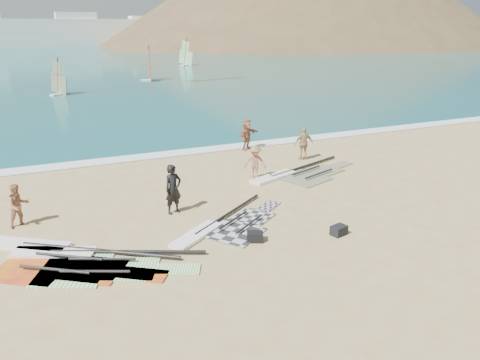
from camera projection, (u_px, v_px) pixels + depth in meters
name	position (u px, v px, depth m)	size (l,w,h in m)	color
ground	(281.00, 247.00, 15.09)	(300.00, 300.00, 0.00)	tan
sea	(48.00, 49.00, 129.08)	(300.00, 240.00, 0.06)	#0D4F60
surf_line	(172.00, 154.00, 25.71)	(300.00, 1.20, 0.04)	white
headland_main	(313.00, 44.00, 160.54)	(143.00, 143.00, 45.00)	brown
headland_minor	(375.00, 41.00, 182.84)	(70.00, 70.00, 28.00)	brown
rig_grey	(225.00, 227.00, 16.45)	(5.20, 4.01, 0.20)	#27272A
rig_green	(87.00, 261.00, 14.09)	(5.63, 3.92, 0.20)	#53CC31
rig_orange	(298.00, 174.00, 22.17)	(6.15, 3.57, 0.20)	orange
rig_red	(56.00, 257.00, 14.34)	(5.61, 5.09, 0.21)	red
gear_bag_near	(339.00, 230.00, 15.89)	(0.52, 0.38, 0.33)	black
gear_bag_far	(255.00, 237.00, 15.43)	(0.53, 0.37, 0.32)	black
person_wetsuit	(173.00, 189.00, 17.49)	(0.69, 0.46, 1.90)	black
beachgoer_left	(18.00, 206.00, 16.37)	(0.76, 0.60, 1.57)	#A76A4C
beachgoer_mid	(255.00, 163.00, 21.35)	(1.03, 0.59, 1.60)	#96604B
beachgoer_back	(304.00, 143.00, 24.42)	(1.03, 0.43, 1.76)	tan
beachgoer_right	(247.00, 134.00, 26.37)	(1.64, 0.52, 1.77)	#996346
windsurfer_left	(59.00, 83.00, 46.53)	(2.03, 2.11, 3.73)	white
windsurfer_centre	(150.00, 70.00, 57.96)	(2.46, 2.88, 4.35)	white
windsurfer_right	(186.00, 58.00, 78.75)	(2.41, 2.48, 4.50)	white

